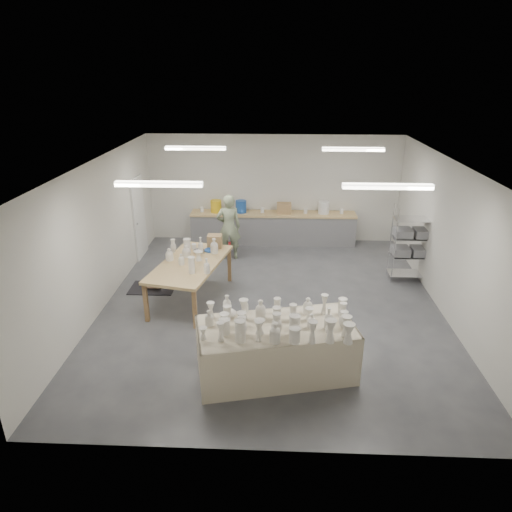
{
  "coord_description": "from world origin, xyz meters",
  "views": [
    {
      "loc": [
        0.06,
        -8.55,
        4.65
      ],
      "look_at": [
        -0.32,
        0.14,
        1.05
      ],
      "focal_mm": 32.0,
      "sensor_mm": 36.0,
      "label": 1
    }
  ],
  "objects_px": {
    "drying_table": "(276,348)",
    "red_stool": "(230,245)",
    "work_table": "(193,260)",
    "potter": "(229,227)"
  },
  "relations": [
    {
      "from": "potter",
      "to": "red_stool",
      "type": "xyz_separation_m",
      "value": [
        0.0,
        0.27,
        -0.6
      ]
    },
    {
      "from": "work_table",
      "to": "red_stool",
      "type": "relative_size",
      "value": 7.05
    },
    {
      "from": "red_stool",
      "to": "drying_table",
      "type": "bearing_deg",
      "value": -76.36
    },
    {
      "from": "potter",
      "to": "red_stool",
      "type": "relative_size",
      "value": 4.83
    },
    {
      "from": "drying_table",
      "to": "red_stool",
      "type": "xyz_separation_m",
      "value": [
        -1.24,
        5.13,
        -0.22
      ]
    },
    {
      "from": "drying_table",
      "to": "potter",
      "type": "relative_size",
      "value": 1.56
    },
    {
      "from": "drying_table",
      "to": "red_stool",
      "type": "bearing_deg",
      "value": 91.04
    },
    {
      "from": "drying_table",
      "to": "potter",
      "type": "distance_m",
      "value": 5.03
    },
    {
      "from": "drying_table",
      "to": "work_table",
      "type": "bearing_deg",
      "value": 111.29
    },
    {
      "from": "work_table",
      "to": "red_stool",
      "type": "distance_m",
      "value": 2.6
    }
  ]
}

